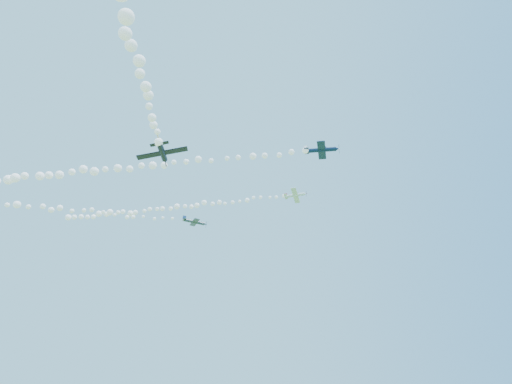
{
  "coord_description": "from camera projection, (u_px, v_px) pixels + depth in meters",
  "views": [
    {
      "loc": [
        -1.43,
        -96.89,
        9.47
      ],
      "look_at": [
        4.11,
        -6.65,
        46.32
      ],
      "focal_mm": 30.0,
      "sensor_mm": 36.0,
      "label": 1
    }
  ],
  "objects": [
    {
      "name": "plane_white",
      "position": [
        295.0,
        195.0,
        121.89
      ],
      "size": [
        6.73,
        6.89,
        2.28
      ],
      "rotation": [
        -0.28,
        -0.06,
        -0.31
      ],
      "color": "white"
    },
    {
      "name": "smoke_trail_white",
      "position": [
        170.0,
        208.0,
        130.62
      ],
      "size": [
        70.15,
        24.18,
        2.89
      ],
      "primitive_type": null,
      "color": "white"
    },
    {
      "name": "smoke_trail_grey",
      "position": [
        34.0,
        207.0,
        96.62
      ],
      "size": [
        67.03,
        20.79,
        2.97
      ],
      "primitive_type": null,
      "color": "white"
    },
    {
      "name": "plane_navy",
      "position": [
        322.0,
        150.0,
        93.23
      ],
      "size": [
        7.93,
        8.41,
        2.53
      ],
      "rotation": [
        -0.01,
        0.02,
        -0.25
      ],
      "color": "#0D1D3B"
    },
    {
      "name": "smoke_trail_navy",
      "position": [
        128.0,
        167.0,
        100.99
      ],
      "size": [
        83.62,
        23.38,
        3.08
      ],
      "primitive_type": null,
      "color": "white"
    },
    {
      "name": "plane_black",
      "position": [
        162.0,
        152.0,
        65.75
      ],
      "size": [
        7.63,
        7.6,
        2.44
      ],
      "rotation": [
        -0.24,
        -0.08,
        1.58
      ],
      "color": "black"
    },
    {
      "name": "plane_grey",
      "position": [
        195.0,
        222.0,
        108.07
      ],
      "size": [
        6.41,
        6.82,
        2.56
      ],
      "rotation": [
        0.03,
        0.1,
        0.28
      ],
      "color": "#374250"
    }
  ]
}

